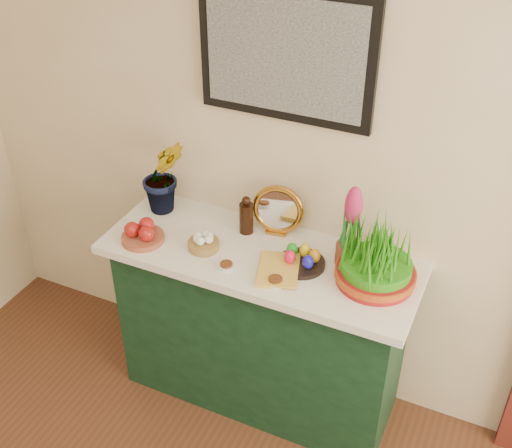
# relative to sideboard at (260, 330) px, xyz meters

# --- Properties ---
(sideboard) EXTENTS (1.30, 0.45, 0.85)m
(sideboard) POSITION_rel_sideboard_xyz_m (0.00, 0.00, 0.00)
(sideboard) COLOR #143921
(sideboard) RESTS_ON ground
(tablecloth) EXTENTS (1.40, 0.55, 0.04)m
(tablecloth) POSITION_rel_sideboard_xyz_m (0.00, 0.00, 0.45)
(tablecloth) COLOR white
(tablecloth) RESTS_ON sideboard
(hyacinth_green) EXTENTS (0.32, 0.32, 0.49)m
(hyacinth_green) POSITION_rel_sideboard_xyz_m (-0.55, 0.12, 0.71)
(hyacinth_green) COLOR #226D24
(hyacinth_green) RESTS_ON tablecloth
(apple_bowl) EXTENTS (0.20, 0.20, 0.10)m
(apple_bowl) POSITION_rel_sideboard_xyz_m (-0.51, -0.14, 0.51)
(apple_bowl) COLOR brown
(apple_bowl) RESTS_ON tablecloth
(garlic_basket) EXTENTS (0.18, 0.18, 0.08)m
(garlic_basket) POSITION_rel_sideboard_xyz_m (-0.24, -0.08, 0.50)
(garlic_basket) COLOR #A17941
(garlic_basket) RESTS_ON tablecloth
(vinegar_cruet) EXTENTS (0.06, 0.06, 0.19)m
(vinegar_cruet) POSITION_rel_sideboard_xyz_m (-0.12, 0.11, 0.55)
(vinegar_cruet) COLOR black
(vinegar_cruet) RESTS_ON tablecloth
(mirror) EXTENTS (0.24, 0.09, 0.24)m
(mirror) POSITION_rel_sideboard_xyz_m (0.01, 0.17, 0.58)
(mirror) COLOR #B37B2B
(mirror) RESTS_ON tablecloth
(book) EXTENTS (0.21, 0.26, 0.03)m
(book) POSITION_rel_sideboard_xyz_m (0.04, -0.12, 0.48)
(book) COLOR gold
(book) RESTS_ON tablecloth
(spice_dish_left) EXTENTS (0.07, 0.07, 0.03)m
(spice_dish_left) POSITION_rel_sideboard_xyz_m (-0.09, -0.16, 0.48)
(spice_dish_left) COLOR silver
(spice_dish_left) RESTS_ON tablecloth
(spice_dish_right) EXTENTS (0.07, 0.07, 0.03)m
(spice_dish_right) POSITION_rel_sideboard_xyz_m (0.14, -0.17, 0.48)
(spice_dish_right) COLOR silver
(spice_dish_right) RESTS_ON tablecloth
(egg_plate) EXTENTS (0.27, 0.27, 0.08)m
(egg_plate) POSITION_rel_sideboard_xyz_m (0.19, -0.01, 0.50)
(egg_plate) COLOR black
(egg_plate) RESTS_ON tablecloth
(hyacinth_pink) EXTENTS (0.11, 0.11, 0.38)m
(hyacinth_pink) POSITION_rel_sideboard_xyz_m (0.37, 0.09, 0.63)
(hyacinth_pink) COLOR brown
(hyacinth_pink) RESTS_ON tablecloth
(wheatgrass_sabzeh) EXTENTS (0.33, 0.33, 0.27)m
(wheatgrass_sabzeh) POSITION_rel_sideboard_xyz_m (0.50, 0.02, 0.58)
(wheatgrass_sabzeh) COLOR maroon
(wheatgrass_sabzeh) RESTS_ON tablecloth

